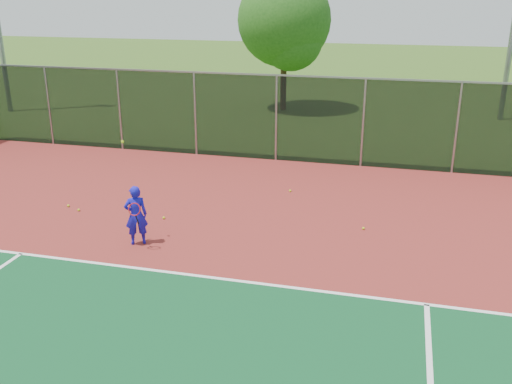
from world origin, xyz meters
TOP-DOWN VIEW (x-y plane):
  - court_apron at (0.00, 2.00)m, footprint 30.00×20.00m
  - fence_back at (0.00, 12.00)m, footprint 30.00×0.06m
  - tennis_player at (-4.64, 4.21)m, footprint 0.63×0.70m
  - practice_ball_1 at (-7.61, 5.96)m, footprint 0.07×0.07m
  - practice_ball_2 at (-7.15, 5.75)m, footprint 0.07×0.07m
  - practice_ball_3 at (-1.83, 8.76)m, footprint 0.07×0.07m
  - practice_ball_4 at (-4.66, 5.80)m, footprint 0.07×0.07m
  - practice_ball_5 at (0.53, 6.41)m, footprint 0.07×0.07m
  - tree_back_left at (-4.54, 20.94)m, footprint 4.54×4.54m

SIDE VIEW (x-z plane):
  - court_apron at x=0.00m, z-range 0.00..0.02m
  - practice_ball_1 at x=-7.61m, z-range 0.02..0.09m
  - practice_ball_2 at x=-7.15m, z-range 0.02..0.09m
  - practice_ball_3 at x=-1.83m, z-range 0.02..0.09m
  - practice_ball_4 at x=-4.66m, z-range 0.02..0.09m
  - practice_ball_5 at x=0.53m, z-range 0.02..0.09m
  - tennis_player at x=-4.64m, z-range -0.50..2.01m
  - fence_back at x=0.00m, z-range 0.05..3.08m
  - tree_back_left at x=-4.54m, z-range 0.85..7.51m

